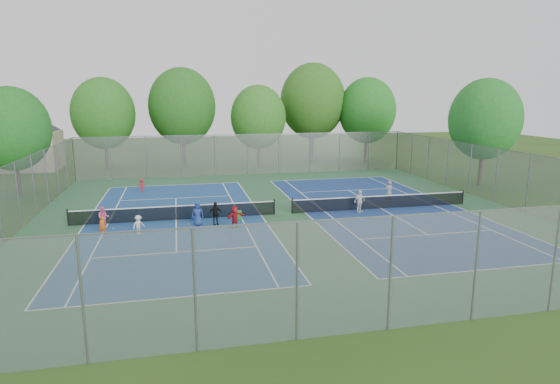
{
  "coord_description": "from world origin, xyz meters",
  "views": [
    {
      "loc": [
        -6.73,
        -29.48,
        7.86
      ],
      "look_at": [
        0.0,
        1.0,
        1.3
      ],
      "focal_mm": 30.0,
      "sensor_mm": 36.0,
      "label": 1
    }
  ],
  "objects_px": {
    "net_right": "(381,202)",
    "instructor": "(389,192)",
    "ball_hopper": "(239,215)",
    "net_left": "(176,213)",
    "ball_crate": "(195,218)"
  },
  "relations": [
    {
      "from": "ball_hopper",
      "to": "ball_crate",
      "type": "bearing_deg",
      "value": 170.17
    },
    {
      "from": "net_right",
      "to": "ball_crate",
      "type": "bearing_deg",
      "value": -178.32
    },
    {
      "from": "net_right",
      "to": "net_left",
      "type": "bearing_deg",
      "value": 180.0
    },
    {
      "from": "instructor",
      "to": "ball_crate",
      "type": "bearing_deg",
      "value": 4.94
    },
    {
      "from": "net_left",
      "to": "ball_crate",
      "type": "xyz_separation_m",
      "value": [
        1.2,
        -0.38,
        -0.32
      ]
    },
    {
      "from": "net_left",
      "to": "instructor",
      "type": "xyz_separation_m",
      "value": [
        15.33,
        1.59,
        0.36
      ]
    },
    {
      "from": "ball_crate",
      "to": "instructor",
      "type": "height_order",
      "value": "instructor"
    },
    {
      "from": "net_left",
      "to": "instructor",
      "type": "relative_size",
      "value": 7.87
    },
    {
      "from": "net_right",
      "to": "instructor",
      "type": "distance_m",
      "value": 2.11
    },
    {
      "from": "net_left",
      "to": "net_right",
      "type": "xyz_separation_m",
      "value": [
        14.0,
        0.0,
        0.0
      ]
    },
    {
      "from": "net_right",
      "to": "ball_crate",
      "type": "relative_size",
      "value": 42.33
    },
    {
      "from": "net_left",
      "to": "ball_hopper",
      "type": "xyz_separation_m",
      "value": [
        3.94,
        -0.85,
        -0.15
      ]
    },
    {
      "from": "net_left",
      "to": "ball_crate",
      "type": "height_order",
      "value": "net_left"
    },
    {
      "from": "net_left",
      "to": "ball_crate",
      "type": "bearing_deg",
      "value": -17.42
    },
    {
      "from": "ball_hopper",
      "to": "net_right",
      "type": "bearing_deg",
      "value": 4.83
    }
  ]
}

